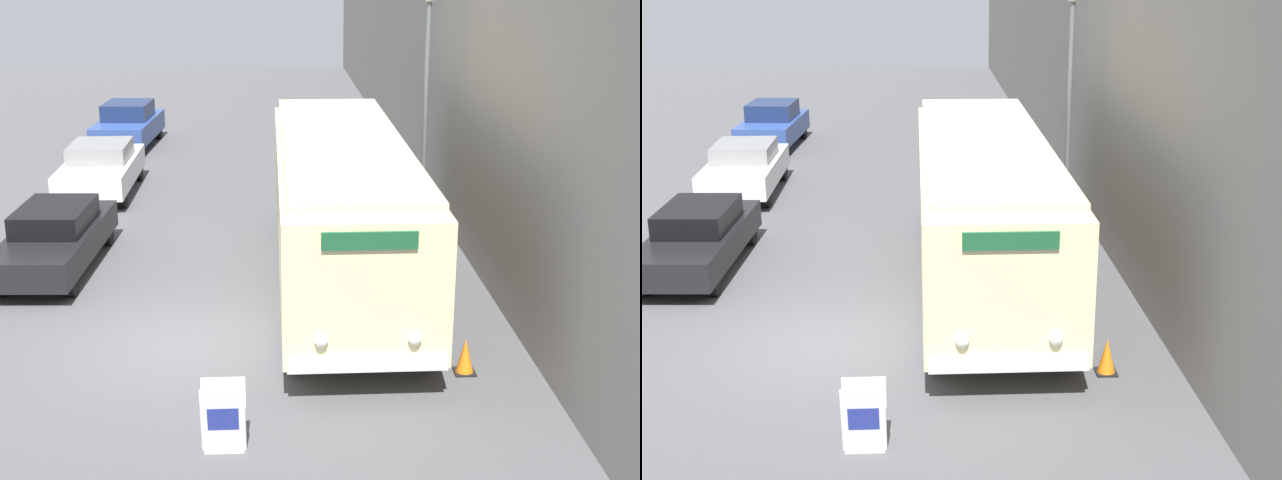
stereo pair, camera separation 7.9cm
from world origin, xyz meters
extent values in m
plane|color=#4C4C4F|center=(0.00, 0.00, 0.00)|extent=(80.00, 80.00, 0.00)
cube|color=gray|center=(6.25, 10.00, 4.39)|extent=(0.30, 60.00, 8.77)
cylinder|color=black|center=(1.87, -0.88, 0.53)|extent=(0.28, 1.07, 1.07)
cylinder|color=black|center=(4.21, -0.88, 0.53)|extent=(0.28, 1.07, 1.07)
cylinder|color=black|center=(1.87, 6.72, 0.53)|extent=(0.28, 1.07, 1.07)
cylinder|color=black|center=(4.21, 6.72, 0.53)|extent=(0.28, 1.07, 1.07)
cube|color=beige|center=(3.04, 2.92, 1.74)|extent=(2.66, 10.40, 2.41)
cube|color=#F8E8A7|center=(3.04, 2.92, 3.06)|extent=(2.45, 9.98, 0.24)
cube|color=silver|center=(3.04, -2.34, 0.65)|extent=(2.53, 0.12, 0.20)
sphere|color=white|center=(2.31, -2.31, 1.08)|extent=(0.22, 0.22, 0.22)
sphere|color=white|center=(3.77, -2.31, 1.08)|extent=(0.22, 0.22, 0.22)
cube|color=#19512D|center=(3.04, -2.30, 2.69)|extent=(1.46, 0.06, 0.28)
cube|color=gray|center=(0.85, -3.63, 0.00)|extent=(0.57, 0.23, 0.01)
cube|color=white|center=(0.85, -3.73, 0.53)|extent=(0.63, 0.21, 1.06)
cube|color=white|center=(0.85, -3.54, 0.53)|extent=(0.63, 0.21, 1.06)
cube|color=navy|center=(0.85, -3.74, 0.56)|extent=(0.44, 0.07, 0.37)
cylinder|color=#595E60|center=(5.32, 6.21, 2.88)|extent=(0.12, 0.12, 5.75)
cylinder|color=black|center=(-2.60, 2.54, 0.31)|extent=(0.22, 0.61, 0.61)
cylinder|color=black|center=(-3.90, 5.99, 0.31)|extent=(0.22, 0.61, 0.61)
cylinder|color=black|center=(-2.42, 5.91, 0.31)|extent=(0.22, 0.61, 0.61)
cube|color=black|center=(-3.25, 4.27, 0.62)|extent=(1.99, 4.86, 0.63)
cube|color=black|center=(-3.24, 4.39, 1.18)|extent=(1.59, 2.22, 0.50)
cylinder|color=black|center=(-4.24, 9.23, 0.35)|extent=(0.22, 0.70, 0.70)
cylinder|color=black|center=(-2.56, 9.21, 0.35)|extent=(0.22, 0.70, 0.70)
cylinder|color=black|center=(-4.22, 12.33, 0.35)|extent=(0.22, 0.70, 0.70)
cylinder|color=black|center=(-2.54, 12.32, 0.35)|extent=(0.22, 0.70, 0.70)
cube|color=silver|center=(-3.39, 10.77, 0.68)|extent=(1.97, 4.52, 0.66)
cube|color=gray|center=(-3.39, 10.88, 1.25)|extent=(1.66, 2.04, 0.48)
cylinder|color=black|center=(-4.48, 16.04, 0.31)|extent=(0.22, 0.63, 0.63)
cylinder|color=black|center=(-2.87, 15.92, 0.31)|extent=(0.22, 0.63, 0.63)
cylinder|color=black|center=(-4.26, 18.88, 0.31)|extent=(0.22, 0.63, 0.63)
cylinder|color=black|center=(-2.66, 18.76, 0.31)|extent=(0.22, 0.63, 0.63)
cube|color=#2D478C|center=(-3.57, 17.40, 0.66)|extent=(2.18, 4.38, 0.70)
cube|color=#19274D|center=(-3.56, 17.50, 1.30)|extent=(1.72, 2.03, 0.59)
cube|color=black|center=(4.80, -1.39, 0.01)|extent=(0.36, 0.36, 0.03)
cone|color=orange|center=(4.80, -1.39, 0.33)|extent=(0.30, 0.30, 0.59)
camera|label=1|loc=(1.58, -14.89, 6.83)|focal=50.00mm
camera|label=2|loc=(1.66, -14.90, 6.83)|focal=50.00mm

